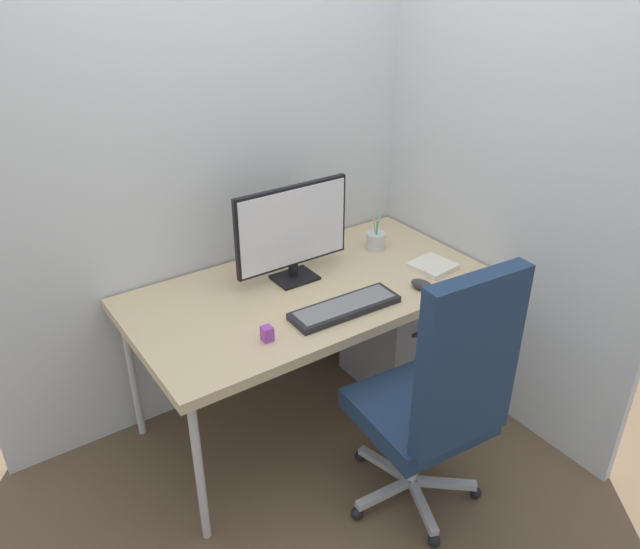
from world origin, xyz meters
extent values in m
plane|color=brown|center=(0.00, 0.00, 0.00)|extent=(8.00, 8.00, 0.00)
cube|color=silver|center=(0.00, 0.44, 1.40)|extent=(2.61, 0.04, 2.80)
cube|color=silver|center=(0.82, -0.15, 1.40)|extent=(0.04, 1.86, 2.80)
cube|color=#D1B78C|center=(0.00, 0.00, 0.70)|extent=(1.58, 0.82, 0.04)
cylinder|color=silver|center=(-0.73, -0.35, 0.34)|extent=(0.03, 0.03, 0.68)
cylinder|color=silver|center=(0.73, -0.35, 0.34)|extent=(0.03, 0.03, 0.68)
cylinder|color=silver|center=(-0.73, 0.35, 0.34)|extent=(0.03, 0.03, 0.68)
cylinder|color=silver|center=(0.73, 0.35, 0.34)|extent=(0.03, 0.03, 0.68)
sphere|color=black|center=(-0.20, -0.62, 0.03)|extent=(0.05, 0.05, 0.05)
cube|color=#B2B5BA|center=(-0.06, -0.63, 0.07)|extent=(0.27, 0.06, 0.03)
sphere|color=black|center=(-0.03, -0.89, 0.03)|extent=(0.05, 0.05, 0.05)
cube|color=#B2B5BA|center=(0.02, -0.77, 0.07)|extent=(0.14, 0.26, 0.03)
sphere|color=black|center=(0.28, -0.82, 0.03)|extent=(0.05, 0.05, 0.05)
cube|color=#B2B5BA|center=(0.18, -0.73, 0.07)|extent=(0.23, 0.20, 0.03)
sphere|color=black|center=(0.30, -0.50, 0.03)|extent=(0.05, 0.05, 0.05)
cube|color=#B2B5BA|center=(0.19, -0.57, 0.07)|extent=(0.25, 0.17, 0.03)
sphere|color=black|center=(0.01, -0.38, 0.03)|extent=(0.05, 0.05, 0.05)
cube|color=#B2B5BA|center=(0.04, -0.51, 0.07)|extent=(0.10, 0.27, 0.03)
cylinder|color=#B2B5BA|center=(0.07, -0.64, 0.24)|extent=(0.04, 0.04, 0.32)
cube|color=navy|center=(0.07, -0.64, 0.44)|extent=(0.48, 0.49, 0.09)
cube|color=navy|center=(0.06, -0.87, 0.82)|extent=(0.41, 0.10, 0.66)
cube|color=gray|center=(0.54, 0.02, 0.29)|extent=(0.39, 0.44, 0.58)
cube|color=#262628|center=(0.54, -0.21, 0.41)|extent=(0.20, 0.01, 0.02)
cube|color=black|center=(-0.02, 0.10, 0.73)|extent=(0.19, 0.15, 0.01)
cube|color=black|center=(-0.02, 0.11, 0.77)|extent=(0.04, 0.02, 0.07)
cube|color=black|center=(-0.02, 0.11, 0.97)|extent=(0.55, 0.02, 0.37)
cube|color=silver|center=(-0.02, 0.10, 0.97)|extent=(0.52, 0.01, 0.34)
cube|color=black|center=(0.01, -0.24, 0.74)|extent=(0.48, 0.16, 0.03)
cube|color=slate|center=(0.01, -0.24, 0.75)|extent=(0.44, 0.13, 0.00)
ellipsoid|color=#333338|center=(0.39, -0.29, 0.74)|extent=(0.08, 0.12, 0.04)
cylinder|color=silver|center=(0.48, 0.14, 0.76)|extent=(0.10, 0.10, 0.08)
cylinder|color=#B2B5BA|center=(0.47, 0.14, 0.83)|extent=(0.03, 0.01, 0.14)
cylinder|color=#B2B5BA|center=(0.49, 0.14, 0.83)|extent=(0.03, 0.01, 0.14)
torus|color=black|center=(0.48, 0.14, 0.77)|extent=(0.04, 0.04, 0.01)
cylinder|color=#3FAD59|center=(0.47, 0.12, 0.81)|extent=(0.01, 0.02, 0.14)
cube|color=silver|center=(0.56, -0.18, 0.73)|extent=(0.19, 0.19, 0.02)
cube|color=purple|center=(-0.36, -0.25, 0.75)|extent=(0.04, 0.04, 0.06)
camera|label=1|loc=(-1.30, -1.97, 2.06)|focal=34.91mm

